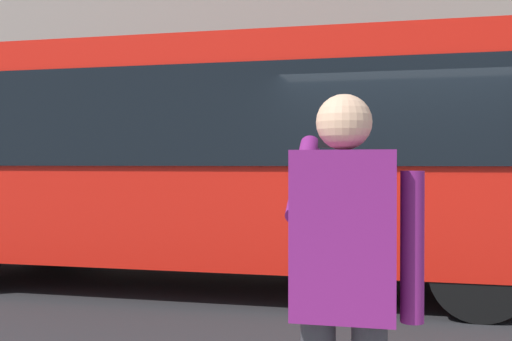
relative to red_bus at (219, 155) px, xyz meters
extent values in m
plane|color=#232326|center=(-2.27, 0.62, -1.68)|extent=(60.00, 60.00, 0.00)
cube|color=red|center=(-0.02, -0.01, 0.02)|extent=(9.00, 2.50, 2.60)
cube|color=black|center=(-0.02, 1.25, 0.42)|extent=(7.60, 0.06, 1.10)
cylinder|color=black|center=(2.98, -1.11, -1.18)|extent=(1.00, 0.28, 1.00)
cylinder|color=black|center=(-3.02, -1.11, -1.18)|extent=(1.00, 0.28, 1.00)
cylinder|color=black|center=(-3.02, 1.09, -1.18)|extent=(1.00, 0.28, 1.00)
cube|color=#6B1960|center=(-1.96, 4.95, -0.38)|extent=(0.40, 0.24, 0.66)
sphere|color=#D8A884|center=(-1.96, 4.95, 0.06)|extent=(0.22, 0.22, 0.22)
cylinder|color=#6B1960|center=(-2.22, 4.95, -0.42)|extent=(0.09, 0.09, 0.58)
cylinder|color=#6B1960|center=(-1.78, 4.79, -0.16)|extent=(0.09, 0.48, 0.37)
cube|color=black|center=(-1.86, 4.65, 0.04)|extent=(0.07, 0.01, 0.14)
camera|label=1|loc=(-2.13, 7.26, -0.10)|focal=41.04mm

